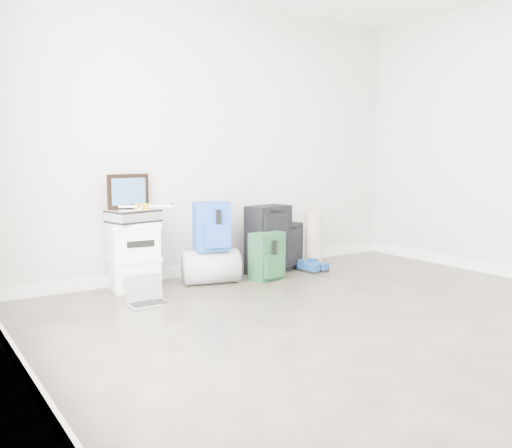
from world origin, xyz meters
TOP-DOWN VIEW (x-y plane):
  - ground at (0.00, 0.00)m, footprint 5.00×5.00m
  - room_envelope at (0.00, 0.02)m, footprint 4.52×5.02m
  - boxes_stack at (-1.01, 2.27)m, footprint 0.47×0.40m
  - briefcase at (-1.01, 2.27)m, footprint 0.46×0.38m
  - painting at (-1.01, 2.37)m, footprint 0.41×0.10m
  - drone at (-0.93, 2.25)m, footprint 0.48×0.48m
  - duffel_bag at (-0.33, 2.09)m, footprint 0.58×0.45m
  - blue_backpack at (-0.33, 2.06)m, footprint 0.37×0.31m
  - large_suitcase at (0.39, 2.16)m, footprint 0.49×0.36m
  - green_backpack at (0.21, 1.93)m, footprint 0.36×0.30m
  - carry_on at (0.67, 2.20)m, footprint 0.35×0.28m
  - shoes at (0.82, 1.97)m, footprint 0.26×0.27m
  - rolled_rug at (0.99, 2.17)m, footprint 0.19×0.19m
  - laptop at (-1.11, 1.76)m, footprint 0.33×0.24m

SIDE VIEW (x-z plane):
  - ground at x=0.00m, z-range 0.00..0.00m
  - shoes at x=0.82m, z-range 0.00..0.08m
  - laptop at x=-1.11m, z-range -0.06..0.17m
  - duffel_bag at x=-0.33m, z-range 0.00..0.32m
  - green_backpack at x=0.21m, z-range -0.01..0.45m
  - carry_on at x=0.67m, z-range 0.00..0.49m
  - rolled_rug at x=0.99m, z-range 0.00..0.57m
  - boxes_stack at x=-1.01m, z-range 0.00..0.61m
  - large_suitcase at x=0.39m, z-range 0.00..0.69m
  - blue_backpack at x=-0.33m, z-range 0.31..0.76m
  - briefcase at x=-1.01m, z-range 0.61..0.72m
  - drone at x=-0.93m, z-range 0.72..0.77m
  - painting at x=-1.01m, z-range 0.72..1.03m
  - room_envelope at x=0.00m, z-range 0.37..3.08m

